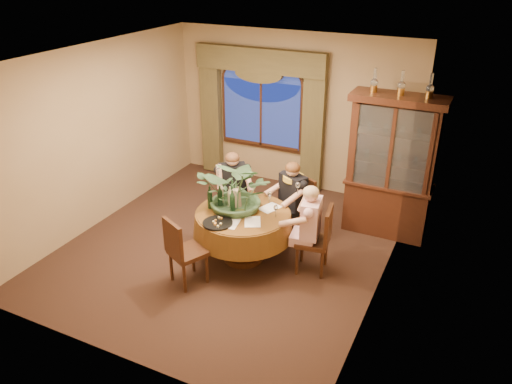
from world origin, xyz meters
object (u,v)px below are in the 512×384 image
at_px(oil_lamp_left, 375,80).
at_px(oil_lamp_center, 402,83).
at_px(dining_table, 243,236).
at_px(wine_bottle_1, 230,198).
at_px(chair_back, 234,200).
at_px(person_scarf, 293,202).
at_px(stoneware_vase, 236,199).
at_px(chair_right, 312,240).
at_px(wine_bottle_2, 220,197).
at_px(wine_bottle_3, 233,191).
at_px(olive_bowl, 241,213).
at_px(person_back, 233,191).
at_px(chair_front_left, 188,251).
at_px(chair_back_right, 295,210).
at_px(china_cabinet, 391,167).
at_px(wine_bottle_5, 232,201).
at_px(person_pink, 310,229).
at_px(oil_lamp_right, 430,86).
at_px(centerpiece_plant, 239,164).
at_px(wine_bottle_4, 210,197).
at_px(wine_bottle_0, 221,193).

relative_size(oil_lamp_left, oil_lamp_center, 1.00).
bearing_deg(dining_table, wine_bottle_1, 172.44).
xyz_separation_m(chair_back, person_scarf, (0.96, 0.07, 0.16)).
relative_size(person_scarf, stoneware_vase, 4.63).
distance_m(chair_right, wine_bottle_2, 1.40).
distance_m(chair_back, wine_bottle_3, 0.71).
relative_size(stoneware_vase, olive_bowl, 1.70).
height_order(person_back, person_scarf, person_back).
bearing_deg(wine_bottle_2, person_scarf, 46.21).
relative_size(chair_front_left, stoneware_vase, 3.48).
xyz_separation_m(oil_lamp_left, chair_back_right, (-0.82, -0.80, -1.87)).
bearing_deg(china_cabinet, oil_lamp_center, 180.00).
distance_m(chair_right, stoneware_vase, 1.19).
height_order(person_back, wine_bottle_3, person_back).
relative_size(oil_lamp_left, wine_bottle_5, 1.03).
height_order(person_pink, wine_bottle_1, person_pink).
height_order(person_scarf, stoneware_vase, person_scarf).
distance_m(oil_lamp_center, wine_bottle_2, 2.96).
distance_m(china_cabinet, chair_right, 1.74).
bearing_deg(oil_lamp_left, person_pink, -102.28).
bearing_deg(oil_lamp_right, oil_lamp_left, 180.00).
height_order(dining_table, stoneware_vase, stoneware_vase).
xyz_separation_m(oil_lamp_right, person_scarf, (-1.60, -0.85, -1.72)).
xyz_separation_m(person_scarf, centerpiece_plant, (-0.52, -0.71, 0.78)).
bearing_deg(person_back, wine_bottle_5, 81.17).
bearing_deg(chair_right, stoneware_vase, 84.60).
height_order(oil_lamp_left, wine_bottle_4, oil_lamp_left).
bearing_deg(person_back, chair_front_left, 58.93).
bearing_deg(olive_bowl, dining_table, 99.76).
xyz_separation_m(chair_back, wine_bottle_4, (0.07, -0.81, 0.44)).
bearing_deg(oil_lamp_center, person_pink, -115.27).
bearing_deg(dining_table, chair_front_left, -116.21).
height_order(chair_back_right, stoneware_vase, stoneware_vase).
bearing_deg(olive_bowl, oil_lamp_left, 53.98).
bearing_deg(china_cabinet, oil_lamp_left, 180.00).
distance_m(chair_front_left, person_pink, 1.65).
distance_m(stoneware_vase, wine_bottle_0, 0.25).
bearing_deg(olive_bowl, chair_right, 13.69).
bearing_deg(oil_lamp_center, wine_bottle_1, -139.03).
height_order(oil_lamp_right, wine_bottle_5, oil_lamp_right).
bearing_deg(wine_bottle_4, china_cabinet, 39.26).
height_order(chair_front_left, olive_bowl, chair_front_left).
xyz_separation_m(stoneware_vase, wine_bottle_2, (-0.21, -0.10, 0.03)).
height_order(oil_lamp_right, wine_bottle_0, oil_lamp_right).
relative_size(centerpiece_plant, wine_bottle_3, 3.63).
bearing_deg(wine_bottle_1, dining_table, -7.56).
bearing_deg(wine_bottle_1, person_pink, 5.97).
bearing_deg(wine_bottle_0, wine_bottle_5, -30.63).
height_order(dining_table, person_back, person_back).
bearing_deg(oil_lamp_left, wine_bottle_0, -137.09).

